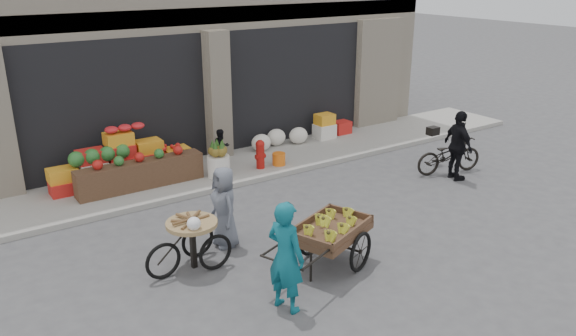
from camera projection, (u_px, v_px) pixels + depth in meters
ground at (342, 230)px, 10.67m from camera, size 80.00×80.00×0.00m
sidewalk at (237, 167)px, 13.85m from camera, size 18.00×2.20×0.12m
building at (165, 17)px, 15.79m from camera, size 14.00×6.45×7.00m
fruit_display at (133, 158)px, 12.55m from camera, size 3.10×1.12×1.24m
pineapple_bin at (219, 166)px, 12.96m from camera, size 0.52×0.52×0.50m
fire_hydrant at (260, 153)px, 13.45m from camera, size 0.22×0.22×0.71m
orange_bucket at (279, 159)px, 13.75m from camera, size 0.32×0.32×0.30m
right_bay_goods at (308, 131)px, 15.57m from camera, size 3.35×0.60×0.70m
seated_person at (222, 148)px, 13.56m from camera, size 0.51×0.43×0.93m
banana_cart at (329, 229)px, 9.12m from camera, size 2.46×1.65×0.96m
vendor_woman at (286, 257)px, 7.95m from camera, size 0.57×0.71×1.69m
tricycle_cart at (192, 237)px, 9.15m from camera, size 1.45×0.92×0.95m
vendor_grey at (224, 207)px, 9.86m from camera, size 0.52×0.75×1.47m
bicycle at (449, 155)px, 13.48m from camera, size 1.81×1.01×0.90m
cyclist at (458, 146)px, 12.93m from camera, size 0.63×1.03×1.64m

